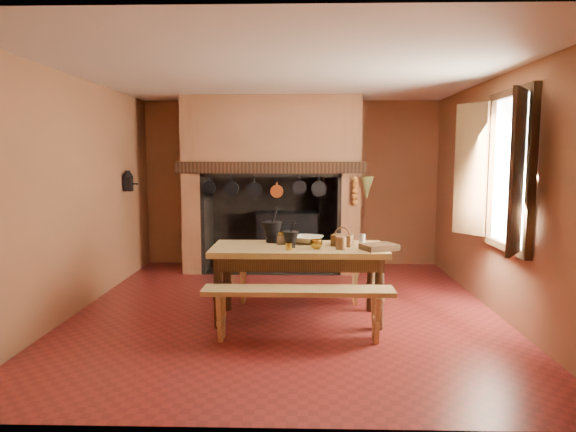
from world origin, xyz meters
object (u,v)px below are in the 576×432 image
object	(u,v)px
bench_front	(298,301)
coffee_grinder	(282,238)
mixing_bowl	(308,240)
work_table	(299,258)
iron_range	(288,239)
wicker_basket	(342,240)

from	to	relation	value
bench_front	coffee_grinder	world-z (taller)	coffee_grinder
coffee_grinder	mixing_bowl	distance (m)	0.32
work_table	bench_front	size ratio (longest dim) A/B	1.02
bench_front	work_table	bearing A→B (deg)	90.00
iron_range	mixing_bowl	size ratio (longest dim) A/B	4.61
work_table	bench_front	bearing A→B (deg)	-90.00
wicker_basket	mixing_bowl	bearing A→B (deg)	176.25
bench_front	wicker_basket	size ratio (longest dim) A/B	7.09
mixing_bowl	wicker_basket	xyz separation A→B (m)	(0.39, -0.17, 0.03)
coffee_grinder	iron_range	bearing A→B (deg)	78.96
mixing_bowl	wicker_basket	size ratio (longest dim) A/B	1.28
mixing_bowl	wicker_basket	world-z (taller)	wicker_basket
iron_range	mixing_bowl	bearing A→B (deg)	-83.39
bench_front	mixing_bowl	distance (m)	1.04
work_table	mixing_bowl	bearing A→B (deg)	63.51
work_table	coffee_grinder	bearing A→B (deg)	145.95
iron_range	coffee_grinder	xyz separation A→B (m)	(-0.01, -2.67, 0.43)
wicker_basket	work_table	bearing A→B (deg)	-154.87
iron_range	bench_front	world-z (taller)	iron_range
iron_range	work_table	world-z (taller)	iron_range
work_table	wicker_basket	size ratio (longest dim) A/B	7.21
work_table	coffee_grinder	xyz separation A→B (m)	(-0.20, 0.13, 0.20)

